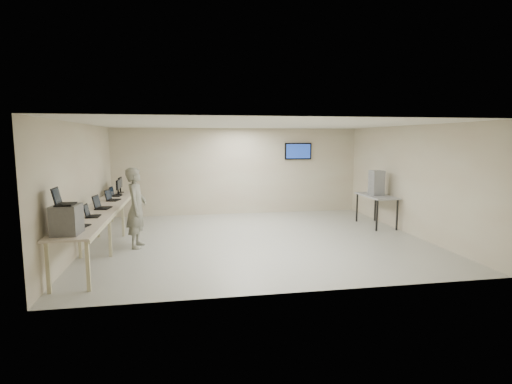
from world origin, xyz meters
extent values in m
cube|color=#B3B4AB|center=(0.00, 0.00, 0.00)|extent=(8.00, 7.00, 0.01)
cube|color=beige|center=(0.00, 0.00, 2.80)|extent=(8.00, 7.00, 0.01)
cube|color=tan|center=(0.00, 3.50, 1.40)|extent=(8.00, 0.01, 2.80)
cube|color=tan|center=(0.00, -3.50, 1.40)|extent=(8.00, 0.01, 2.80)
cube|color=tan|center=(-4.00, 0.00, 1.40)|extent=(0.01, 7.00, 2.80)
cube|color=tan|center=(4.00, 0.00, 1.40)|extent=(0.01, 7.00, 2.80)
cube|color=black|center=(2.00, 3.48, 2.05)|extent=(0.15, 0.04, 0.15)
cube|color=black|center=(2.00, 3.44, 2.05)|extent=(0.90, 0.06, 0.55)
cube|color=navy|center=(2.00, 3.40, 2.05)|extent=(0.82, 0.01, 0.47)
cube|color=#C3B29E|center=(-3.60, 0.00, 0.88)|extent=(0.75, 6.00, 0.04)
cube|color=#C5BC92|center=(-3.23, 0.00, 0.85)|extent=(0.02, 6.00, 0.06)
cube|color=#C5BC92|center=(-3.90, -2.85, 0.43)|extent=(0.06, 0.06, 0.86)
cube|color=#C5BC92|center=(-3.30, -2.85, 0.43)|extent=(0.06, 0.06, 0.86)
cube|color=#C5BC92|center=(-3.90, -0.90, 0.43)|extent=(0.06, 0.06, 0.86)
cube|color=#C5BC92|center=(-3.30, -0.90, 0.43)|extent=(0.06, 0.06, 0.86)
cube|color=#C5BC92|center=(-3.90, 0.90, 0.43)|extent=(0.06, 0.06, 0.86)
cube|color=#C5BC92|center=(-3.30, 0.90, 0.43)|extent=(0.06, 0.06, 0.86)
cube|color=#C5BC92|center=(-3.90, 2.85, 0.43)|extent=(0.06, 0.06, 0.86)
cube|color=#C5BC92|center=(-3.30, 2.85, 0.43)|extent=(0.06, 0.06, 0.86)
cube|color=slate|center=(-3.65, -2.59, 1.14)|extent=(0.44, 0.49, 0.49)
cube|color=black|center=(-3.65, -2.59, 1.40)|extent=(0.27, 0.37, 0.02)
cube|color=black|center=(-3.78, -2.59, 1.54)|extent=(0.07, 0.35, 0.27)
cube|color=black|center=(-3.77, -2.59, 1.54)|extent=(0.05, 0.31, 0.22)
cube|color=black|center=(-3.61, -2.06, 0.91)|extent=(0.37, 0.44, 0.02)
cube|color=black|center=(-3.75, -2.06, 1.06)|extent=(0.17, 0.37, 0.27)
cube|color=black|center=(-3.73, -2.06, 1.06)|extent=(0.14, 0.32, 0.23)
cube|color=black|center=(-3.56, -1.11, 0.91)|extent=(0.25, 0.34, 0.02)
cube|color=black|center=(-3.68, -1.11, 1.04)|extent=(0.07, 0.32, 0.24)
cube|color=black|center=(-3.67, -1.11, 1.04)|extent=(0.05, 0.28, 0.20)
cube|color=black|center=(-3.55, -0.13, 0.91)|extent=(0.34, 0.43, 0.02)
cube|color=black|center=(-3.69, -0.13, 1.07)|extent=(0.13, 0.38, 0.28)
cube|color=black|center=(-3.68, -0.13, 1.07)|extent=(0.10, 0.33, 0.23)
cube|color=black|center=(-3.53, 1.06, 0.91)|extent=(0.33, 0.41, 0.02)
cube|color=black|center=(-3.66, 1.06, 1.05)|extent=(0.14, 0.35, 0.26)
cube|color=black|center=(-3.65, 1.06, 1.05)|extent=(0.12, 0.30, 0.21)
cube|color=black|center=(-3.59, 1.88, 0.91)|extent=(0.28, 0.36, 0.02)
cube|color=black|center=(-3.71, 1.88, 1.04)|extent=(0.10, 0.32, 0.24)
cube|color=black|center=(-3.70, 1.88, 1.04)|extent=(0.08, 0.28, 0.20)
cylinder|color=black|center=(-3.60, 2.26, 0.91)|extent=(0.18, 0.18, 0.01)
cube|color=black|center=(-3.60, 2.26, 0.99)|extent=(0.04, 0.03, 0.15)
cube|color=black|center=(-3.60, 2.26, 1.17)|extent=(0.05, 0.41, 0.27)
cube|color=black|center=(-3.57, 2.26, 1.17)|extent=(0.00, 0.38, 0.24)
cylinder|color=black|center=(-3.60, 2.65, 0.91)|extent=(0.20, 0.20, 0.01)
cube|color=black|center=(-3.60, 2.65, 0.99)|extent=(0.04, 0.03, 0.16)
cube|color=black|center=(-3.60, 2.65, 1.19)|extent=(0.05, 0.45, 0.30)
cube|color=black|center=(-3.57, 2.65, 1.19)|extent=(0.00, 0.41, 0.26)
imported|color=#555745|center=(-2.82, -0.22, 0.91)|extent=(0.50, 0.71, 1.82)
cube|color=gray|center=(3.60, 0.94, 0.86)|extent=(0.68, 1.47, 0.04)
cube|color=black|center=(3.31, 0.31, 0.42)|extent=(0.04, 0.04, 0.84)
cube|color=black|center=(3.31, 1.58, 0.42)|extent=(0.04, 0.04, 0.84)
cube|color=black|center=(3.89, 0.31, 0.42)|extent=(0.04, 0.04, 0.84)
cube|color=black|center=(3.89, 1.58, 0.42)|extent=(0.04, 0.04, 0.84)
cube|color=gray|center=(3.58, 0.94, 0.97)|extent=(0.33, 0.37, 0.18)
cube|color=gray|center=(3.58, 0.94, 1.14)|extent=(0.33, 0.37, 0.18)
cube|color=gray|center=(3.58, 0.94, 1.32)|extent=(0.33, 0.37, 0.18)
cube|color=gray|center=(3.58, 0.94, 1.49)|extent=(0.33, 0.37, 0.18)
camera|label=1|loc=(-1.72, -9.45, 2.46)|focal=28.00mm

